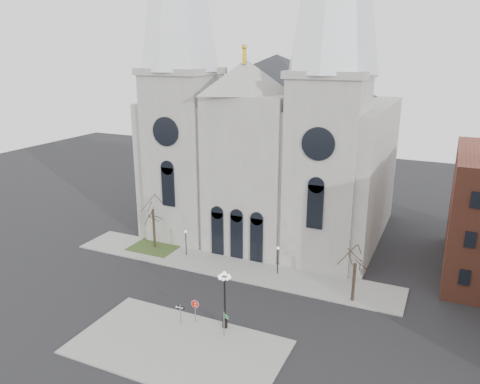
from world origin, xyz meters
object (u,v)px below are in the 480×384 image
at_px(one_way_sign, 180,311).
at_px(street_name_sign, 225,322).
at_px(globe_lamp, 225,293).
at_px(stop_sign, 195,306).

height_order(one_way_sign, street_name_sign, street_name_sign).
bearing_deg(one_way_sign, globe_lamp, 16.58).
bearing_deg(globe_lamp, street_name_sign, -64.54).
relative_size(stop_sign, street_name_sign, 0.95).
distance_m(globe_lamp, one_way_sign, 4.65).
distance_m(globe_lamp, street_name_sign, 2.56).
distance_m(one_way_sign, street_name_sign, 4.52).
distance_m(stop_sign, globe_lamp, 3.49).
distance_m(stop_sign, street_name_sign, 3.65).
xyz_separation_m(one_way_sign, street_name_sign, (4.52, 0.00, 0.02)).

